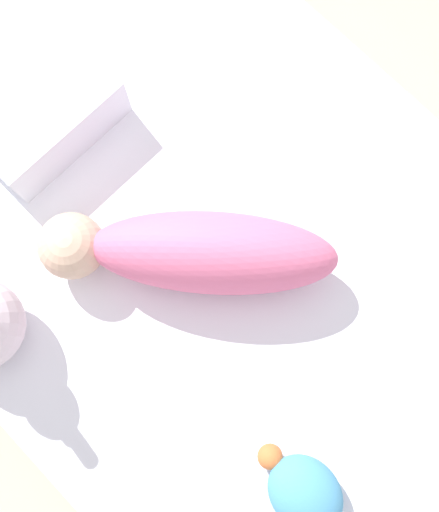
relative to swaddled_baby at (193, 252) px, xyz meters
The scene contains 5 objects.
ground_plane 0.33m from the swaddled_baby, 132.99° to the right, with size 12.00×12.00×0.00m, color #B2A893.
bed_mattress 0.21m from the swaddled_baby, 132.99° to the right, with size 1.56×1.07×0.23m.
swaddled_baby is the anchor object (origin of this frame).
pillow 0.51m from the swaddled_baby, ahead, with size 0.36×0.29×0.12m.
turtle_plush 0.48m from the swaddled_baby, 160.24° to the left, with size 0.19×0.12×0.09m.
Camera 1 is at (-0.15, 0.16, 1.42)m, focal length 42.00 mm.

